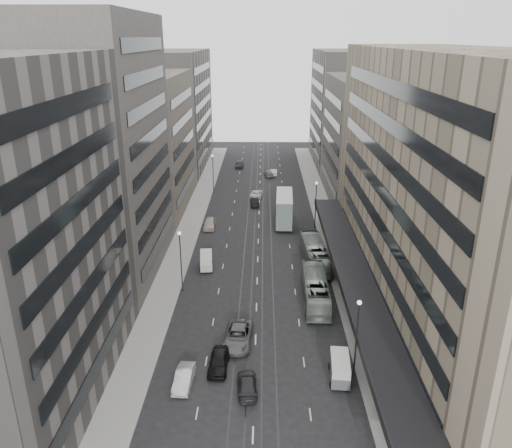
# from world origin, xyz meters

# --- Properties ---
(ground) EXTENTS (220.00, 220.00, 0.00)m
(ground) POSITION_xyz_m (0.00, 0.00, 0.00)
(ground) COLOR black
(ground) RESTS_ON ground
(sidewalk_right) EXTENTS (4.00, 125.00, 0.15)m
(sidewalk_right) POSITION_xyz_m (12.00, 37.50, 0.07)
(sidewalk_right) COLOR gray
(sidewalk_right) RESTS_ON ground
(sidewalk_left) EXTENTS (4.00, 125.00, 0.15)m
(sidewalk_left) POSITION_xyz_m (-12.00, 37.50, 0.07)
(sidewalk_left) COLOR gray
(sidewalk_left) RESTS_ON ground
(department_store) EXTENTS (19.20, 60.00, 30.00)m
(department_store) POSITION_xyz_m (21.45, 8.00, 14.95)
(department_store) COLOR gray
(department_store) RESTS_ON ground
(building_right_mid) EXTENTS (15.00, 28.00, 24.00)m
(building_right_mid) POSITION_xyz_m (21.50, 52.00, 12.00)
(building_right_mid) COLOR #47413E
(building_right_mid) RESTS_ON ground
(building_right_far) EXTENTS (15.00, 32.00, 28.00)m
(building_right_far) POSITION_xyz_m (21.50, 82.00, 14.00)
(building_right_far) COLOR #68635E
(building_right_far) RESTS_ON ground
(building_left_b) EXTENTS (15.00, 26.00, 34.00)m
(building_left_b) POSITION_xyz_m (-21.50, 19.00, 17.00)
(building_left_b) COLOR #47413E
(building_left_b) RESTS_ON ground
(building_left_c) EXTENTS (15.00, 28.00, 25.00)m
(building_left_c) POSITION_xyz_m (-21.50, 46.00, 12.50)
(building_left_c) COLOR #6A5F52
(building_left_c) RESTS_ON ground
(building_left_d) EXTENTS (15.00, 38.00, 28.00)m
(building_left_d) POSITION_xyz_m (-21.50, 79.00, 14.00)
(building_left_d) COLOR #68635E
(building_left_d) RESTS_ON ground
(lamp_right_near) EXTENTS (0.44, 0.44, 8.32)m
(lamp_right_near) POSITION_xyz_m (9.70, -5.00, 5.20)
(lamp_right_near) COLOR #262628
(lamp_right_near) RESTS_ON ground
(lamp_right_far) EXTENTS (0.44, 0.44, 8.32)m
(lamp_right_far) POSITION_xyz_m (9.70, 35.00, 5.20)
(lamp_right_far) COLOR #262628
(lamp_right_far) RESTS_ON ground
(lamp_left_near) EXTENTS (0.44, 0.44, 8.32)m
(lamp_left_near) POSITION_xyz_m (-9.70, 12.00, 5.20)
(lamp_left_near) COLOR #262628
(lamp_left_near) RESTS_ON ground
(lamp_left_far) EXTENTS (0.44, 0.44, 8.32)m
(lamp_left_far) POSITION_xyz_m (-9.70, 55.00, 5.20)
(lamp_left_far) COLOR #262628
(lamp_left_far) RESTS_ON ground
(bus_near) EXTENTS (3.13, 12.25, 3.39)m
(bus_near) POSITION_xyz_m (7.31, 9.67, 1.70)
(bus_near) COLOR gray
(bus_near) RESTS_ON ground
(bus_far) EXTENTS (3.55, 12.25, 3.37)m
(bus_far) POSITION_xyz_m (8.26, 20.34, 1.69)
(bus_far) COLOR gray
(bus_far) RESTS_ON ground
(double_decker) EXTENTS (3.38, 10.00, 5.41)m
(double_decker) POSITION_xyz_m (4.45, 37.04, 2.92)
(double_decker) COLOR slate
(double_decker) RESTS_ON ground
(vw_microbus) EXTENTS (2.23, 4.37, 2.28)m
(vw_microbus) POSITION_xyz_m (8.23, -5.55, 1.27)
(vw_microbus) COLOR #505457
(vw_microbus) RESTS_ON ground
(panel_van) EXTENTS (2.15, 3.86, 2.33)m
(panel_van) POSITION_xyz_m (-7.30, 18.72, 1.29)
(panel_van) COLOR #BAB4A8
(panel_van) RESTS_ON ground
(sedan_0) EXTENTS (2.08, 4.81, 1.61)m
(sedan_0) POSITION_xyz_m (-3.61, -4.11, 0.81)
(sedan_0) COLOR black
(sedan_0) RESTS_ON ground
(sedan_1) EXTENTS (1.80, 4.55, 1.47)m
(sedan_1) POSITION_xyz_m (-6.69, -6.63, 0.74)
(sedan_1) COLOR beige
(sedan_1) RESTS_ON ground
(sedan_2) EXTENTS (3.32, 6.39, 1.72)m
(sedan_2) POSITION_xyz_m (-1.88, 0.35, 0.86)
(sedan_2) COLOR #565658
(sedan_2) RESTS_ON ground
(sedan_3) EXTENTS (2.18, 4.70, 1.33)m
(sedan_3) POSITION_xyz_m (-0.66, -7.37, 0.66)
(sedan_3) COLOR #242426
(sedan_3) RESTS_ON ground
(sedan_4) EXTENTS (2.13, 4.93, 1.66)m
(sedan_4) POSITION_xyz_m (-8.50, 34.81, 0.83)
(sedan_4) COLOR #BFAE9E
(sedan_4) RESTS_ON ground
(sedan_5) EXTENTS (1.79, 4.46, 1.44)m
(sedan_5) POSITION_xyz_m (-0.90, 47.19, 0.72)
(sedan_5) COLOR black
(sedan_5) RESTS_ON ground
(sedan_6) EXTENTS (2.66, 5.11, 1.37)m
(sedan_6) POSITION_xyz_m (-0.64, 52.80, 0.69)
(sedan_6) COLOR silver
(sedan_6) RESTS_ON ground
(sedan_7) EXTENTS (2.59, 5.10, 1.42)m
(sedan_7) POSITION_xyz_m (1.99, 69.28, 0.71)
(sedan_7) COLOR #5D5D5F
(sedan_7) RESTS_ON ground
(sedan_8) EXTENTS (1.98, 4.86, 1.65)m
(sedan_8) POSITION_xyz_m (-5.25, 77.43, 0.82)
(sedan_8) COLOR #252527
(sedan_8) RESTS_ON ground
(sedan_9) EXTENTS (1.56, 4.43, 1.46)m
(sedan_9) POSITION_xyz_m (3.21, 70.02, 0.73)
(sedan_9) COLOR beige
(sedan_9) RESTS_ON ground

